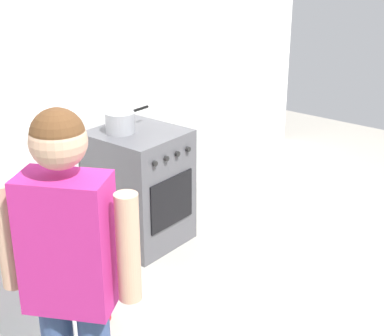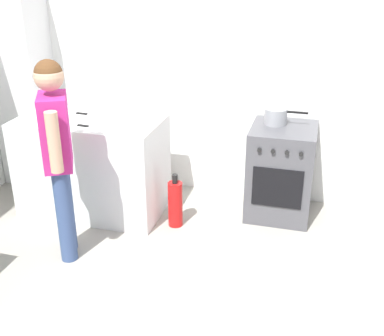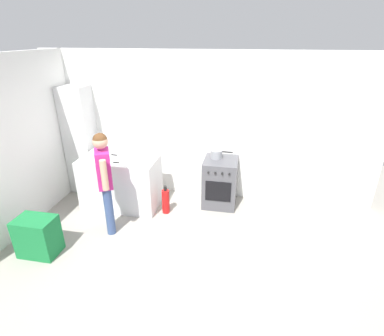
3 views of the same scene
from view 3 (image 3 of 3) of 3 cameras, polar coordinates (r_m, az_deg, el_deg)
The scene contains 13 objects.
ground_plane at distance 4.29m, azimuth -2.04°, elevation -16.83°, with size 8.00×8.00×0.00m, color gray.
back_wall at distance 5.38m, azimuth 2.40°, elevation 7.72°, with size 6.00×0.10×2.60m, color white.
side_wall_left at distance 5.12m, azimuth -30.87°, elevation 3.41°, with size 0.10×3.10×2.60m, color white.
counter_unit at distance 5.39m, azimuth -13.37°, elevation -2.65°, with size 1.30×0.70×0.90m, color silver.
oven_left at distance 5.32m, azimuth 5.37°, elevation -2.71°, with size 0.58×0.62×0.85m.
pot at distance 5.20m, azimuth 4.69°, elevation 2.66°, with size 0.38×0.20×0.15m.
knife_chef at distance 4.99m, azimuth -13.39°, elevation 0.89°, with size 0.31×0.06×0.01m.
knife_paring at distance 5.38m, azimuth -14.89°, elevation 2.45°, with size 0.21×0.03×0.01m.
person at distance 4.51m, azimuth -16.30°, elevation -1.46°, with size 0.34×0.51×1.59m.
fire_extinguisher at distance 5.15m, azimuth -5.03°, elevation -6.31°, with size 0.13×0.13×0.50m.
recycling_crate_lower at distance 4.79m, azimuth -26.99°, elevation -12.86°, with size 0.52×0.36×0.28m, color #197238.
recycling_crate_upper at distance 4.64m, azimuth -27.64°, elevation -10.06°, with size 0.52×0.36×0.28m, color #197238.
larder_cabinet at distance 6.00m, azimuth -20.41°, elevation 4.95°, with size 0.48×0.44×2.00m, color silver.
Camera 3 is at (0.76, -3.16, 2.80)m, focal length 28.00 mm.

